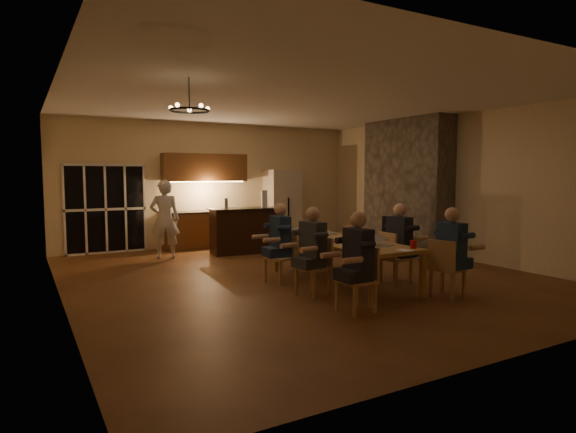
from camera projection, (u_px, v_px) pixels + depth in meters
The scene contains 44 objects.
floor at pixel (300, 276), 8.91m from camera, with size 9.00×9.00×0.00m, color brown.
back_wall at pixel (213, 185), 12.69m from camera, with size 8.00×0.04×3.20m, color beige.
left_wall at pixel (57, 194), 6.80m from camera, with size 0.04×9.00×3.20m, color beige.
right_wall at pixel (455, 187), 10.73m from camera, with size 0.04×9.00×3.20m, color beige.
ceiling at pixel (301, 99), 8.63m from camera, with size 8.00×9.00×0.04m, color white.
french_doors at pixel (106, 209), 11.38m from camera, with size 1.86×0.08×2.10m, color black.
fireplace at pixel (406, 186), 11.62m from camera, with size 0.58×2.50×3.20m, color #6A5F53.
kitchenette at pixel (206, 201), 12.30m from camera, with size 2.24×0.68×2.40m, color brown, non-canonical shape.
refrigerator at pixel (282, 206), 13.35m from camera, with size 0.90×0.68×2.00m, color beige.
dining_table at pixel (340, 262), 8.29m from camera, with size 1.10×3.02×0.75m, color tan.
bar_island at pixel (247, 230), 11.50m from camera, with size 1.78×0.68×1.08m, color black.
chair_left_near at pixel (356, 280), 6.53m from camera, with size 0.44×0.44×0.89m, color tan, non-canonical shape.
chair_left_mid at pixel (313, 267), 7.46m from camera, with size 0.44×0.44×0.89m, color tan, non-canonical shape.
chair_left_far at pixel (280, 257), 8.31m from camera, with size 0.44×0.44×0.89m, color tan, non-canonical shape.
chair_right_near at pixel (448, 268), 7.36m from camera, with size 0.44×0.44×0.89m, color tan, non-canonical shape.
chair_right_mid at pixel (396, 258), 8.28m from camera, with size 0.44×0.44×0.89m, color tan, non-canonical shape.
chair_right_far at pixel (361, 249), 9.28m from camera, with size 0.44×0.44×0.89m, color tan, non-canonical shape.
person_left_near at pixel (358, 262), 6.49m from camera, with size 0.60×0.60×1.38m, color black, non-canonical shape.
person_right_near at pixel (451, 253), 7.29m from camera, with size 0.60×0.60×1.38m, color navy, non-canonical shape.
person_left_mid at pixel (313, 251), 7.41m from camera, with size 0.60×0.60×1.38m, color #35393F, non-canonical shape.
person_right_mid at pixel (399, 243), 8.30m from camera, with size 0.60×0.60×1.38m, color black, non-canonical shape.
person_left_far at pixel (280, 242), 8.40m from camera, with size 0.60×0.60×1.38m, color navy, non-canonical shape.
standing_person at pixel (165, 219), 10.66m from camera, with size 0.64×0.42×1.76m, color silver.
chandelier at pixel (189, 110), 6.59m from camera, with size 0.56×0.56×0.03m, color black.
laptop_a at pixel (366, 241), 7.30m from camera, with size 0.32×0.28×0.23m, color silver, non-canonical shape.
laptop_b at pixel (384, 239), 7.56m from camera, with size 0.32×0.28×0.23m, color silver, non-canonical shape.
laptop_c at pixel (326, 235), 8.11m from camera, with size 0.32×0.28×0.23m, color silver, non-canonical shape.
laptop_d at pixel (358, 233), 8.28m from camera, with size 0.32×0.28×0.23m, color silver, non-canonical shape.
laptop_e at pixel (296, 228), 9.06m from camera, with size 0.32×0.28×0.23m, color silver, non-canonical shape.
laptop_f at pixel (321, 226), 9.39m from camera, with size 0.32×0.28×0.23m, color silver, non-canonical shape.
mug_front at pixel (352, 240), 7.86m from camera, with size 0.08×0.08×0.10m, color silver.
mug_mid at pixel (328, 234), 8.73m from camera, with size 0.07×0.07×0.10m, color silver.
mug_back at pixel (300, 233), 8.84m from camera, with size 0.08×0.08×0.10m, color silver.
redcup_near at pixel (413, 244), 7.33m from camera, with size 0.09×0.09×0.12m, color #B20E0B.
redcup_mid at pixel (305, 235), 8.45m from camera, with size 0.09×0.09×0.12m, color #B20E0B.
redcup_far at pixel (306, 228), 9.57m from camera, with size 0.09×0.09×0.12m, color #B20E0B.
can_silver at pixel (365, 241), 7.67m from camera, with size 0.07×0.07×0.12m, color #B2B2B7.
can_cola at pixel (290, 229), 9.45m from camera, with size 0.06×0.06×0.12m, color #3F0F0C.
plate_near at pixel (378, 242), 8.01m from camera, with size 0.24×0.24×0.02m, color silver.
plate_left at pixel (359, 247), 7.41m from camera, with size 0.26×0.26×0.02m, color silver.
plate_far at pixel (334, 233), 9.13m from camera, with size 0.22×0.22×0.02m, color silver.
notepad at pixel (405, 250), 7.09m from camera, with size 0.16×0.23×0.01m, color white.
bar_bottle at pixel (226, 203), 11.28m from camera, with size 0.08×0.08×0.24m, color #99999E.
bar_blender at pixel (264, 199), 11.60m from camera, with size 0.13×0.13×0.41m, color silver.
Camera 1 is at (-4.50, -7.54, 1.87)m, focal length 30.00 mm.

